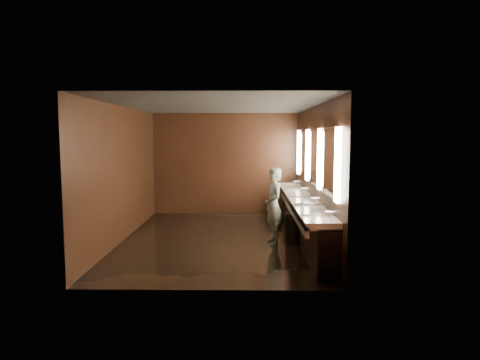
% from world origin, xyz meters
% --- Properties ---
extents(floor, '(6.00, 6.00, 0.00)m').
position_xyz_m(floor, '(0.00, 0.00, 0.00)').
color(floor, black).
rests_on(floor, ground).
extents(ceiling, '(4.00, 6.00, 0.02)m').
position_xyz_m(ceiling, '(0.00, 0.00, 2.80)').
color(ceiling, '#2D2D2B').
rests_on(ceiling, wall_back).
extents(wall_back, '(4.00, 0.02, 2.80)m').
position_xyz_m(wall_back, '(0.00, 3.00, 1.40)').
color(wall_back, black).
rests_on(wall_back, floor).
extents(wall_front, '(4.00, 0.02, 2.80)m').
position_xyz_m(wall_front, '(0.00, -3.00, 1.40)').
color(wall_front, black).
rests_on(wall_front, floor).
extents(wall_left, '(0.02, 6.00, 2.80)m').
position_xyz_m(wall_left, '(-2.00, 0.00, 1.40)').
color(wall_left, black).
rests_on(wall_left, floor).
extents(wall_right, '(0.02, 6.00, 2.80)m').
position_xyz_m(wall_right, '(2.00, 0.00, 1.40)').
color(wall_right, black).
rests_on(wall_right, floor).
extents(sink_counter, '(0.55, 5.40, 1.01)m').
position_xyz_m(sink_counter, '(1.79, 0.00, 0.50)').
color(sink_counter, black).
rests_on(sink_counter, floor).
extents(mirror_band, '(0.06, 5.03, 1.15)m').
position_xyz_m(mirror_band, '(1.98, -0.00, 1.75)').
color(mirror_band, '#FFEBCC').
rests_on(mirror_band, wall_right).
extents(person, '(0.48, 0.63, 1.55)m').
position_xyz_m(person, '(1.14, -0.35, 0.77)').
color(person, '#98D4E2').
rests_on(person, floor).
extents(trash_bin, '(0.49, 0.49, 0.62)m').
position_xyz_m(trash_bin, '(1.58, -0.27, 0.31)').
color(trash_bin, black).
rests_on(trash_bin, floor).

